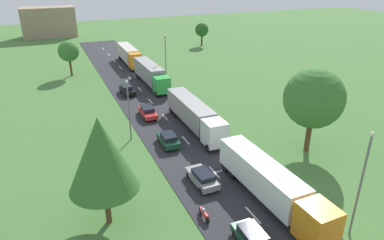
% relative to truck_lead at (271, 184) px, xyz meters
% --- Properties ---
extents(road, '(10.00, 140.00, 0.06)m').
position_rel_truck_lead_xyz_m(road, '(-2.28, 12.88, -2.07)').
color(road, '#2B2B30').
rests_on(road, ground).
extents(lane_marking_centre, '(0.16, 124.81, 0.01)m').
position_rel_truck_lead_xyz_m(lane_marking_centre, '(-2.28, 10.92, -2.03)').
color(lane_marking_centre, white).
rests_on(lane_marking_centre, road).
extents(truck_lead, '(2.84, 14.29, 3.50)m').
position_rel_truck_lead_xyz_m(truck_lead, '(0.00, 0.00, 0.00)').
color(truck_lead, orange).
rests_on(truck_lead, road).
extents(truck_second, '(2.56, 14.37, 3.50)m').
position_rel_truck_lead_xyz_m(truck_second, '(0.11, 17.28, 0.00)').
color(truck_second, white).
rests_on(truck_second, road).
extents(truck_third, '(2.61, 13.93, 3.76)m').
position_rel_truck_lead_xyz_m(truck_third, '(0.28, 37.47, 0.10)').
color(truck_third, green).
rests_on(truck_third, road).
extents(truck_fourth, '(2.65, 13.53, 3.69)m').
position_rel_truck_lead_xyz_m(truck_fourth, '(0.26, 53.73, 0.10)').
color(truck_fourth, orange).
rests_on(truck_fourth, road).
extents(car_lead, '(1.92, 4.21, 1.42)m').
position_rel_truck_lead_xyz_m(car_lead, '(-4.30, -4.08, -1.29)').
color(car_lead, '#19472D').
rests_on(car_lead, road).
extents(car_second, '(2.03, 4.32, 1.43)m').
position_rel_truck_lead_xyz_m(car_second, '(-4.34, 5.06, -1.28)').
color(car_second, gray).
rests_on(car_second, road).
extents(car_third, '(1.91, 4.01, 1.50)m').
position_rel_truck_lead_xyz_m(car_third, '(-4.67, 14.13, -1.26)').
color(car_third, '#19472D').
rests_on(car_third, road).
extents(car_fourth, '(1.95, 4.51, 1.44)m').
position_rel_truck_lead_xyz_m(car_fourth, '(-4.43, 23.55, -1.28)').
color(car_fourth, red).
rests_on(car_fourth, road).
extents(car_fifth, '(1.89, 4.46, 1.46)m').
position_rel_truck_lead_xyz_m(car_fifth, '(-4.88, 34.35, -1.27)').
color(car_fifth, black).
rests_on(car_fifth, road).
extents(motorcycle_courier, '(0.28, 1.94, 0.91)m').
position_rel_truck_lead_xyz_m(motorcycle_courier, '(-6.35, 0.38, -1.56)').
color(motorcycle_courier, black).
rests_on(motorcycle_courier, road).
extents(lamppost_lead, '(0.36, 0.36, 9.11)m').
position_rel_truck_lead_xyz_m(lamppost_lead, '(3.72, -5.86, 2.94)').
color(lamppost_lead, slate).
rests_on(lamppost_lead, ground).
extents(lamppost_second, '(0.36, 0.36, 7.68)m').
position_rel_truck_lead_xyz_m(lamppost_second, '(-8.41, 17.47, 2.21)').
color(lamppost_second, slate).
rests_on(lamppost_second, ground).
extents(lamppost_third, '(0.36, 0.36, 8.59)m').
position_rel_truck_lead_xyz_m(lamppost_third, '(3.90, 39.47, 2.68)').
color(lamppost_third, slate).
rests_on(lamppost_third, ground).
extents(tree_oak, '(3.96, 3.96, 6.85)m').
position_rel_truck_lead_xyz_m(tree_oak, '(-12.42, 49.50, 2.74)').
color(tree_oak, '#513823').
rests_on(tree_oak, ground).
extents(tree_birch, '(5.61, 5.61, 9.61)m').
position_rel_truck_lead_xyz_m(tree_birch, '(-13.86, 3.15, 4.41)').
color(tree_birch, '#513823').
rests_on(tree_birch, ground).
extents(tree_pine, '(6.70, 6.70, 9.84)m').
position_rel_truck_lead_xyz_m(tree_pine, '(9.83, 6.65, 4.37)').
color(tree_pine, '#513823').
rests_on(tree_pine, ground).
extents(tree_elm, '(3.61, 3.61, 6.07)m').
position_rel_truck_lead_xyz_m(tree_elm, '(23.40, 65.78, 2.13)').
color(tree_elm, '#513823').
rests_on(tree_elm, ground).
extents(distant_building, '(15.47, 8.09, 8.82)m').
position_rel_truck_lead_xyz_m(distant_building, '(-14.10, 96.69, 2.31)').
color(distant_building, '#9E846B').
rests_on(distant_building, ground).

